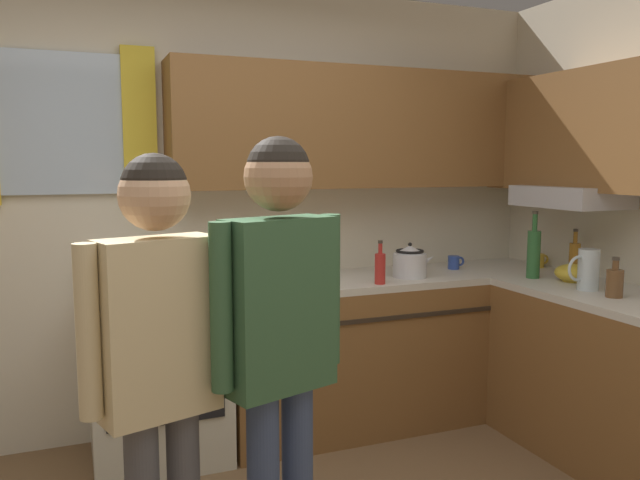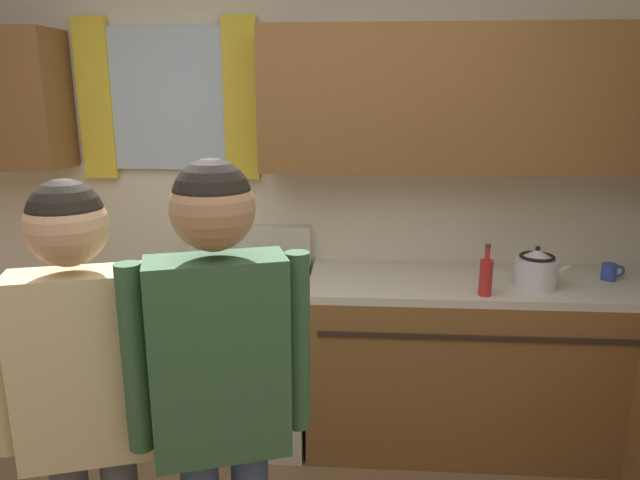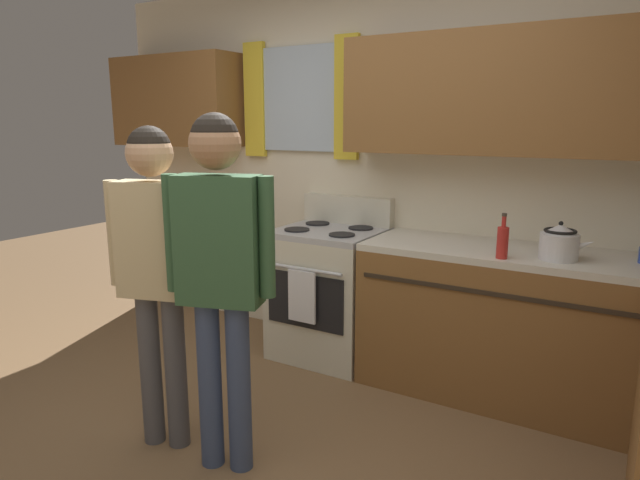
{
  "view_description": "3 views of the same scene",
  "coord_description": "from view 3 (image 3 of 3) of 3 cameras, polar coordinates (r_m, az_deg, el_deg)",
  "views": [
    {
      "loc": [
        -0.61,
        -1.8,
        1.57
      ],
      "look_at": [
        0.45,
        0.87,
        1.22
      ],
      "focal_mm": 35.44,
      "sensor_mm": 36.0,
      "label": 1
    },
    {
      "loc": [
        0.4,
        -1.31,
        1.82
      ],
      "look_at": [
        0.26,
        0.68,
        1.31
      ],
      "focal_mm": 32.76,
      "sensor_mm": 36.0,
      "label": 2
    },
    {
      "loc": [
        1.63,
        -1.68,
        1.62
      ],
      "look_at": [
        0.32,
        0.52,
        1.07
      ],
      "focal_mm": 31.15,
      "sensor_mm": 36.0,
      "label": 3
    }
  ],
  "objects": [
    {
      "name": "kitchen_counter_run",
      "position": [
        3.12,
        26.56,
        -11.29
      ],
      "size": [
        2.15,
        1.83,
        0.9
      ],
      "color": "brown",
      "rests_on": "ground"
    },
    {
      "name": "adult_left",
      "position": [
        2.77,
        -16.53,
        -1.17
      ],
      "size": [
        0.48,
        0.25,
        1.6
      ],
      "color": "#4C4C51",
      "rests_on": "ground"
    },
    {
      "name": "ground_plane",
      "position": [
        2.84,
        -11.97,
        -22.97
      ],
      "size": [
        12.0,
        12.0,
        0.0
      ],
      "primitive_type": "plane",
      "color": "brown"
    },
    {
      "name": "back_wall_unit",
      "position": [
        3.83,
        6.72,
        10.14
      ],
      "size": [
        4.6,
        0.42,
        2.6
      ],
      "color": "beige",
      "rests_on": "ground"
    },
    {
      "name": "stove_oven",
      "position": [
        3.88,
        0.95,
        -5.19
      ],
      "size": [
        0.69,
        0.67,
        1.1
      ],
      "color": "beige",
      "rests_on": "ground"
    },
    {
      "name": "bottle_sauce_red",
      "position": [
        3.11,
        18.25,
        -0.14
      ],
      "size": [
        0.06,
        0.06,
        0.25
      ],
      "color": "red",
      "rests_on": "kitchen_counter_run"
    },
    {
      "name": "adult_in_plaid",
      "position": [
        2.5,
        -10.3,
        -1.43
      ],
      "size": [
        0.49,
        0.27,
        1.66
      ],
      "color": "#38476B",
      "rests_on": "ground"
    },
    {
      "name": "stovetop_kettle",
      "position": [
        3.2,
        23.4,
        -0.18
      ],
      "size": [
        0.27,
        0.2,
        0.21
      ],
      "color": "silver",
      "rests_on": "kitchen_counter_run"
    }
  ]
}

